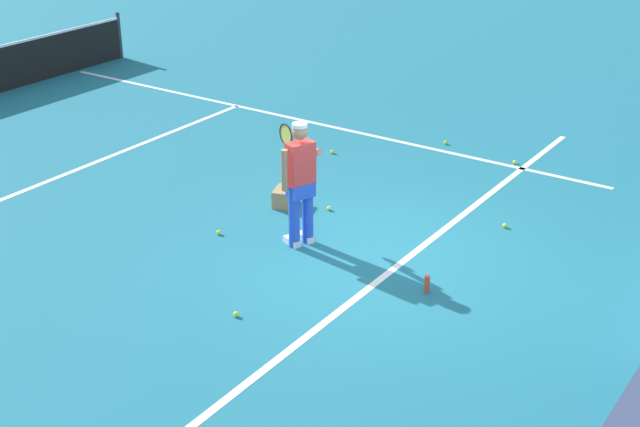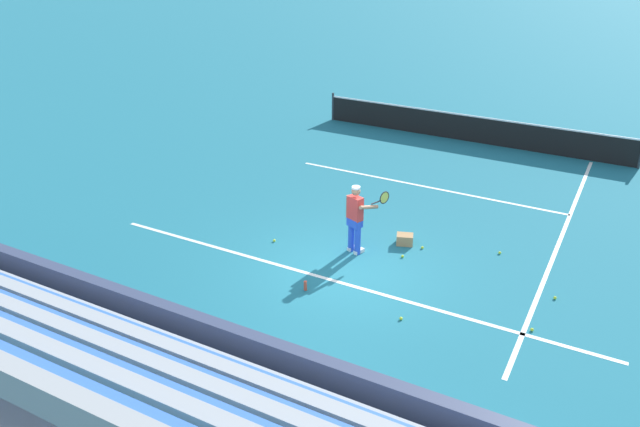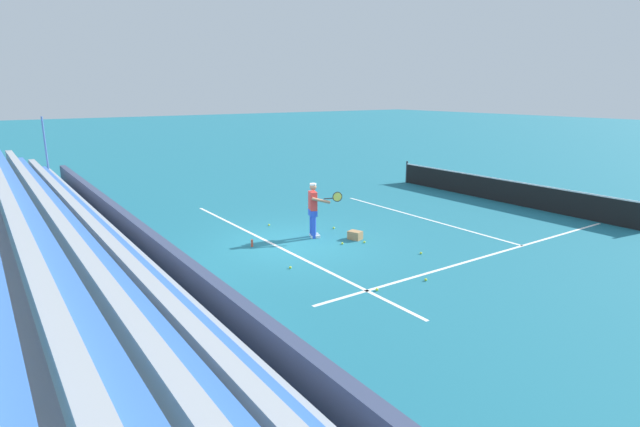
% 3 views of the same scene
% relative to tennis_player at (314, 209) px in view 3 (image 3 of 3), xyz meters
% --- Properties ---
extents(ground_plane, '(160.00, 160.00, 0.00)m').
position_rel_tennis_player_xyz_m(ground_plane, '(0.17, -0.92, -0.89)').
color(ground_plane, '#1E6B7F').
extents(court_baseline_white, '(12.00, 0.10, 0.01)m').
position_rel_tennis_player_xyz_m(court_baseline_white, '(0.17, -1.42, -0.89)').
color(court_baseline_white, white).
rests_on(court_baseline_white, ground).
extents(court_sideline_white, '(0.10, 12.00, 0.01)m').
position_rel_tennis_player_xyz_m(court_sideline_white, '(4.28, 3.08, -0.89)').
color(court_sideline_white, white).
rests_on(court_sideline_white, ground).
extents(court_service_line_white, '(8.22, 0.10, 0.01)m').
position_rel_tennis_player_xyz_m(court_service_line_white, '(0.17, 4.58, -0.89)').
color(court_service_line_white, white).
rests_on(court_service_line_white, ground).
extents(back_wall_sponsor_board, '(27.01, 0.25, 1.10)m').
position_rel_tennis_player_xyz_m(back_wall_sponsor_board, '(0.17, -5.12, -0.34)').
color(back_wall_sponsor_board, '#384260').
rests_on(back_wall_sponsor_board, ground).
extents(bleacher_stand, '(25.66, 3.20, 3.40)m').
position_rel_tennis_player_xyz_m(bleacher_stand, '(0.17, -7.35, -0.13)').
color(bleacher_stand, '#9EA3A8').
rests_on(bleacher_stand, ground).
extents(tennis_player, '(0.82, 0.93, 1.71)m').
position_rel_tennis_player_xyz_m(tennis_player, '(0.00, 0.00, 0.00)').
color(tennis_player, blue).
rests_on(tennis_player, ground).
extents(ball_box_cardboard, '(0.48, 0.42, 0.26)m').
position_rel_tennis_player_xyz_m(ball_box_cardboard, '(0.91, 0.93, -0.76)').
color(ball_box_cardboard, '#A87F51').
rests_on(ball_box_cardboard, ground).
extents(tennis_ball_far_right, '(0.07, 0.07, 0.07)m').
position_rel_tennis_player_xyz_m(tennis_ball_far_right, '(1.12, 0.28, -0.86)').
color(tennis_ball_far_right, '#CCE533').
rests_on(tennis_ball_far_right, ground).
extents(tennis_ball_stray_back, '(0.07, 0.07, 0.07)m').
position_rel_tennis_player_xyz_m(tennis_ball_stray_back, '(4.62, 0.15, -0.86)').
color(tennis_ball_stray_back, '#CCE533').
rests_on(tennis_ball_stray_back, ground).
extents(tennis_ball_midcourt, '(0.07, 0.07, 0.07)m').
position_rel_tennis_player_xyz_m(tennis_ball_midcourt, '(3.11, 1.54, -0.86)').
color(tennis_ball_midcourt, '#CCE533').
rests_on(tennis_ball_midcourt, ground).
extents(tennis_ball_by_box, '(0.07, 0.07, 0.07)m').
position_rel_tennis_player_xyz_m(tennis_ball_by_box, '(-1.99, -0.50, -0.86)').
color(tennis_ball_by_box, '#CCE533').
rests_on(tennis_ball_by_box, ground).
extents(tennis_ball_toward_net, '(0.07, 0.07, 0.07)m').
position_rel_tennis_player_xyz_m(tennis_ball_toward_net, '(2.01, -2.10, -0.86)').
color(tennis_ball_toward_net, '#CCE533').
rests_on(tennis_ball_toward_net, ground).
extents(tennis_ball_on_baseline, '(0.07, 0.07, 0.07)m').
position_rel_tennis_player_xyz_m(tennis_ball_on_baseline, '(4.41, -1.23, -0.86)').
color(tennis_ball_on_baseline, '#CCE533').
rests_on(tennis_ball_on_baseline, ground).
extents(tennis_ball_near_player, '(0.07, 0.07, 0.07)m').
position_rel_tennis_player_xyz_m(tennis_ball_near_player, '(-0.42, 1.09, -0.86)').
color(tennis_ball_near_player, '#CCE533').
rests_on(tennis_ball_near_player, ground).
extents(tennis_ball_far_left, '(0.07, 0.07, 0.07)m').
position_rel_tennis_player_xyz_m(tennis_ball_far_left, '(1.38, 0.91, -0.86)').
color(tennis_ball_far_left, '#CCE533').
rests_on(tennis_ball_far_left, ground).
extents(water_bottle, '(0.07, 0.07, 0.22)m').
position_rel_tennis_player_xyz_m(water_bottle, '(-0.22, -2.05, -0.78)').
color(water_bottle, '#EA4C33').
rests_on(water_bottle, ground).
extents(tennis_net, '(11.09, 0.09, 1.07)m').
position_rel_tennis_player_xyz_m(tennis_net, '(0.17, 9.22, -0.40)').
color(tennis_net, '#33383D').
rests_on(tennis_net, ground).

